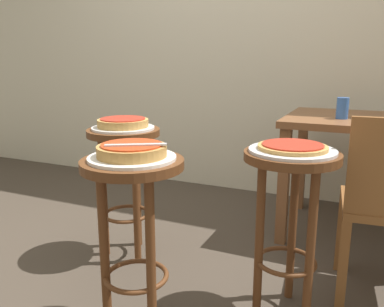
{
  "coord_description": "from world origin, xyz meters",
  "views": [
    {
      "loc": [
        1.05,
        -1.5,
        1.07
      ],
      "look_at": [
        0.3,
        0.16,
        0.64
      ],
      "focal_mm": 37.52,
      "sensor_mm": 36.0,
      "label": 1
    }
  ],
  "objects_px": {
    "stool_foreground": "(134,207)",
    "pizza_foreground": "(132,150)",
    "stool_leftside": "(125,163)",
    "pizza_leftside": "(123,123)",
    "serving_plate_middle": "(292,151)",
    "pizza_server_knife": "(136,145)",
    "cup_near_edge": "(342,108)",
    "pizza_middle": "(293,147)",
    "stool_middle": "(290,197)",
    "dining_table": "(381,137)",
    "serving_plate_leftside": "(123,128)",
    "serving_plate_foreground": "(132,158)"
  },
  "relations": [
    {
      "from": "serving_plate_foreground",
      "to": "cup_near_edge",
      "type": "height_order",
      "value": "cup_near_edge"
    },
    {
      "from": "serving_plate_foreground",
      "to": "dining_table",
      "type": "distance_m",
      "value": 1.59
    },
    {
      "from": "stool_foreground",
      "to": "dining_table",
      "type": "height_order",
      "value": "dining_table"
    },
    {
      "from": "stool_middle",
      "to": "serving_plate_middle",
      "type": "bearing_deg",
      "value": 7.13
    },
    {
      "from": "serving_plate_foreground",
      "to": "cup_near_edge",
      "type": "xyz_separation_m",
      "value": [
        0.63,
        1.23,
        0.08
      ]
    },
    {
      "from": "serving_plate_foreground",
      "to": "pizza_server_knife",
      "type": "relative_size",
      "value": 1.48
    },
    {
      "from": "serving_plate_middle",
      "to": "pizza_server_knife",
      "type": "xyz_separation_m",
      "value": [
        -0.48,
        -0.38,
        0.06
      ]
    },
    {
      "from": "pizza_foreground",
      "to": "stool_middle",
      "type": "relative_size",
      "value": 0.36
    },
    {
      "from": "stool_foreground",
      "to": "pizza_foreground",
      "type": "bearing_deg",
      "value": 135.0
    },
    {
      "from": "pizza_middle",
      "to": "pizza_server_knife",
      "type": "relative_size",
      "value": 1.24
    },
    {
      "from": "serving_plate_middle",
      "to": "pizza_middle",
      "type": "distance_m",
      "value": 0.02
    },
    {
      "from": "stool_middle",
      "to": "serving_plate_middle",
      "type": "height_order",
      "value": "serving_plate_middle"
    },
    {
      "from": "pizza_foreground",
      "to": "pizza_leftside",
      "type": "height_order",
      "value": "same"
    },
    {
      "from": "pizza_foreground",
      "to": "pizza_middle",
      "type": "xyz_separation_m",
      "value": [
        0.51,
        0.36,
        -0.01
      ]
    },
    {
      "from": "serving_plate_middle",
      "to": "pizza_middle",
      "type": "relative_size",
      "value": 1.26
    },
    {
      "from": "serving_plate_foreground",
      "to": "stool_leftside",
      "type": "height_order",
      "value": "serving_plate_foreground"
    },
    {
      "from": "cup_near_edge",
      "to": "pizza_server_knife",
      "type": "xyz_separation_m",
      "value": [
        -0.6,
        -1.25,
        -0.02
      ]
    },
    {
      "from": "pizza_middle",
      "to": "pizza_leftside",
      "type": "distance_m",
      "value": 0.93
    },
    {
      "from": "stool_leftside",
      "to": "pizza_server_knife",
      "type": "height_order",
      "value": "pizza_server_knife"
    },
    {
      "from": "stool_foreground",
      "to": "stool_middle",
      "type": "distance_m",
      "value": 0.63
    },
    {
      "from": "serving_plate_middle",
      "to": "stool_foreground",
      "type": "bearing_deg",
      "value": -145.02
    },
    {
      "from": "dining_table",
      "to": "pizza_server_knife",
      "type": "bearing_deg",
      "value": -121.17
    },
    {
      "from": "stool_middle",
      "to": "serving_plate_foreground",
      "type": "bearing_deg",
      "value": -145.02
    },
    {
      "from": "dining_table",
      "to": "pizza_server_knife",
      "type": "height_order",
      "value": "pizza_server_knife"
    },
    {
      "from": "serving_plate_foreground",
      "to": "cup_near_edge",
      "type": "relative_size",
      "value": 2.68
    },
    {
      "from": "pizza_foreground",
      "to": "pizza_leftside",
      "type": "xyz_separation_m",
      "value": [
        -0.4,
        0.54,
        0.0
      ]
    },
    {
      "from": "stool_middle",
      "to": "pizza_server_knife",
      "type": "distance_m",
      "value": 0.66
    },
    {
      "from": "dining_table",
      "to": "cup_near_edge",
      "type": "distance_m",
      "value": 0.3
    },
    {
      "from": "serving_plate_foreground",
      "to": "serving_plate_middle",
      "type": "bearing_deg",
      "value": 34.98
    },
    {
      "from": "stool_middle",
      "to": "cup_near_edge",
      "type": "bearing_deg",
      "value": 82.17
    },
    {
      "from": "pizza_foreground",
      "to": "dining_table",
      "type": "xyz_separation_m",
      "value": [
        0.85,
        1.34,
        -0.12
      ]
    },
    {
      "from": "serving_plate_middle",
      "to": "pizza_server_knife",
      "type": "bearing_deg",
      "value": -141.89
    },
    {
      "from": "serving_plate_middle",
      "to": "pizza_middle",
      "type": "bearing_deg",
      "value": 180.0
    },
    {
      "from": "serving_plate_foreground",
      "to": "dining_table",
      "type": "height_order",
      "value": "dining_table"
    },
    {
      "from": "stool_middle",
      "to": "dining_table",
      "type": "relative_size",
      "value": 0.66
    },
    {
      "from": "pizza_middle",
      "to": "pizza_server_knife",
      "type": "bearing_deg",
      "value": -141.89
    },
    {
      "from": "cup_near_edge",
      "to": "pizza_server_knife",
      "type": "relative_size",
      "value": 0.55
    },
    {
      "from": "pizza_middle",
      "to": "pizza_server_knife",
      "type": "height_order",
      "value": "pizza_server_knife"
    },
    {
      "from": "serving_plate_leftside",
      "to": "pizza_server_knife",
      "type": "distance_m",
      "value": 0.7
    },
    {
      "from": "serving_plate_middle",
      "to": "cup_near_edge",
      "type": "height_order",
      "value": "cup_near_edge"
    },
    {
      "from": "serving_plate_middle",
      "to": "pizza_server_knife",
      "type": "distance_m",
      "value": 0.62
    },
    {
      "from": "stool_leftside",
      "to": "pizza_leftside",
      "type": "relative_size",
      "value": 2.67
    },
    {
      "from": "serving_plate_leftside",
      "to": "dining_table",
      "type": "xyz_separation_m",
      "value": [
        1.25,
        0.8,
        -0.09
      ]
    },
    {
      "from": "pizza_middle",
      "to": "cup_near_edge",
      "type": "bearing_deg",
      "value": 82.17
    },
    {
      "from": "stool_foreground",
      "to": "pizza_foreground",
      "type": "distance_m",
      "value": 0.22
    },
    {
      "from": "serving_plate_middle",
      "to": "stool_leftside",
      "type": "height_order",
      "value": "serving_plate_middle"
    },
    {
      "from": "serving_plate_middle",
      "to": "cup_near_edge",
      "type": "bearing_deg",
      "value": 82.17
    },
    {
      "from": "stool_foreground",
      "to": "pizza_foreground",
      "type": "relative_size",
      "value": 2.77
    },
    {
      "from": "stool_leftside",
      "to": "pizza_leftside",
      "type": "distance_m",
      "value": 0.22
    },
    {
      "from": "pizza_server_knife",
      "to": "pizza_middle",
      "type": "bearing_deg",
      "value": 7.89
    }
  ]
}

